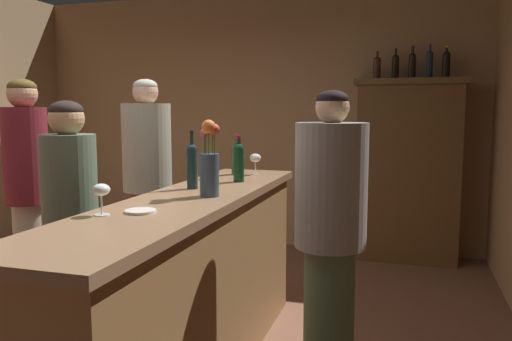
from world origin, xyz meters
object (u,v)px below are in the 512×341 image
object	(u,v)px
display_bottle_left	(377,67)
patron_in_navy	(148,180)
display_bottle_midright	(430,63)
bar_counter	(190,290)
display_bottle_center	(412,64)
bartender	(330,234)
display_cabinet	(408,168)
patron_by_cabinet	(27,189)
wine_bottle_chardonnay	(239,160)
wine_bottle_merlot	(237,157)
flower_arrangement	(209,157)
cheese_plate	(140,211)
display_bottle_right	(446,63)
patron_tall	(71,220)
wine_glass_rear	(101,191)
wine_bottle_rose	(192,164)
wine_glass_front	(255,159)
display_bottle_midleft	(395,65)
wine_glass_mid	(207,163)

from	to	relation	value
display_bottle_left	patron_in_navy	world-z (taller)	display_bottle_left
display_bottle_left	display_bottle_midright	distance (m)	0.50
bar_counter	display_bottle_center	distance (m)	3.34
patron_in_navy	bartender	bearing A→B (deg)	0.83
display_cabinet	patron_by_cabinet	distance (m)	3.50
wine_bottle_chardonnay	wine_bottle_merlot	size ratio (longest dim) A/B	1.03
flower_arrangement	bartender	xyz separation A→B (m)	(0.66, 0.04, -0.39)
display_bottle_midright	bartender	xyz separation A→B (m)	(-0.54, -2.70, -1.10)
cheese_plate	display_bottle_right	xyz separation A→B (m)	(1.49, 3.25, 0.91)
display_bottle_midright	display_bottle_center	bearing A→B (deg)	-180.00
display_bottle_midright	patron_tall	world-z (taller)	display_bottle_midright
display_bottle_midright	display_bottle_right	xyz separation A→B (m)	(0.15, 0.00, -0.01)
wine_glass_rear	display_bottle_left	bearing A→B (deg)	73.89
display_cabinet	wine_bottle_rose	distance (m)	2.82
display_cabinet	display_bottle_right	bearing A→B (deg)	0.00
wine_glass_rear	wine_glass_front	bearing A→B (deg)	81.66
wine_bottle_merlot	display_bottle_midright	bearing A→B (deg)	52.67
wine_glass_rear	display_bottle_right	xyz separation A→B (m)	(1.62, 3.36, 0.81)
bar_counter	wine_bottle_chardonnay	xyz separation A→B (m)	(0.07, 0.63, 0.67)
cheese_plate	patron_in_navy	size ratio (longest dim) A/B	0.08
display_bottle_left	display_cabinet	bearing A→B (deg)	0.00
wine_bottle_merlot	wine_glass_front	size ratio (longest dim) A/B	1.91
display_cabinet	display_bottle_midleft	world-z (taller)	display_bottle_midleft
bartender	patron_by_cabinet	bearing A→B (deg)	-7.34
wine_glass_mid	bartender	xyz separation A→B (m)	(0.94, -0.61, -0.28)
display_bottle_left	display_bottle_center	distance (m)	0.34
display_bottle_right	wine_bottle_rose	bearing A→B (deg)	-121.53
wine_bottle_merlot	patron_tall	world-z (taller)	patron_tall
display_bottle_midleft	wine_bottle_merlot	bearing A→B (deg)	-120.29
display_bottle_midright	display_bottle_midleft	bearing A→B (deg)	-180.00
bar_counter	cheese_plate	bearing A→B (deg)	-94.22
display_cabinet	cheese_plate	world-z (taller)	display_cabinet
flower_arrangement	display_bottle_midright	distance (m)	3.08
bar_counter	display_bottle_midright	world-z (taller)	display_bottle_midright
patron_in_navy	wine_bottle_chardonnay	bearing A→B (deg)	5.92
wine_glass_mid	patron_in_navy	bearing A→B (deg)	149.34
flower_arrangement	patron_in_navy	xyz separation A→B (m)	(-0.97, 1.06, -0.30)
wine_glass_mid	bartender	distance (m)	1.15
flower_arrangement	patron_tall	world-z (taller)	patron_tall
wine_bottle_merlot	patron_tall	size ratio (longest dim) A/B	0.19
wine_bottle_merlot	display_bottle_center	xyz separation A→B (m)	(1.21, 1.79, 0.79)
wine_glass_rear	flower_arrangement	xyz separation A→B (m)	(0.27, 0.61, 0.10)
wine_bottle_merlot	wine_glass_mid	xyz separation A→B (m)	(-0.11, -0.30, -0.02)
wine_glass_rear	bartender	xyz separation A→B (m)	(0.93, 0.66, -0.28)
cheese_plate	patron_by_cabinet	xyz separation A→B (m)	(-1.36, 0.83, -0.08)
wine_glass_rear	cheese_plate	bearing A→B (deg)	38.15
wine_bottle_chardonnay	wine_bottle_rose	bearing A→B (deg)	-114.87
wine_glass_rear	patron_by_cabinet	size ratio (longest dim) A/B	0.08
wine_bottle_merlot	flower_arrangement	bearing A→B (deg)	-79.79
wine_bottle_chardonnay	display_bottle_center	distance (m)	2.53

